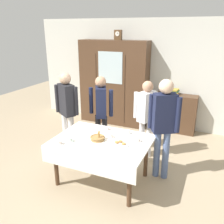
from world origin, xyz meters
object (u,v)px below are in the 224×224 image
Objects in this scene: tea_cup_mid_right at (70,140)px; tea_cup_back_edge at (137,140)px; pastry_plate at (120,144)px; tea_cup_near_left at (59,143)px; tea_cup_front_edge at (107,128)px; dining_table at (101,146)px; spoon_front_edge at (84,131)px; person_by_cabinet at (67,105)px; spoon_near_right at (131,138)px; spoon_far_right at (82,127)px; person_behind_table_left at (146,112)px; person_behind_table_right at (101,108)px; bookshelf_low at (173,113)px; bread_basket at (98,138)px; tea_cup_far_right at (111,136)px; book_stack at (175,92)px; person_beside_shelf at (164,120)px; mantel_clock at (118,35)px; tea_cup_near_right at (128,132)px; wall_cabinet at (114,83)px.

tea_cup_mid_right and tea_cup_back_edge have the same top height.
tea_cup_near_left is at bearing -157.04° from pastry_plate.
tea_cup_front_edge is at bearing 134.57° from pastry_plate.
spoon_front_edge reaches higher than dining_table.
person_by_cabinet is (-0.65, 0.46, 0.26)m from spoon_front_edge.
spoon_near_right is (-0.13, 0.07, -0.02)m from tea_cup_back_edge.
spoon_far_right is (-0.98, 0.09, 0.00)m from spoon_near_right.
person_behind_table_right is at bearing -168.25° from person_behind_table_left.
bookshelf_low reaches higher than bread_basket.
tea_cup_back_edge is at bearing 3.12° from tea_cup_far_right.
book_stack reaches higher than tea_cup_back_edge.
book_stack is 1.79× the size of tea_cup_near_left.
tea_cup_far_right is at bearing -108.60° from person_behind_table_left.
spoon_far_right is (-0.56, 0.37, 0.10)m from dining_table.
person_behind_table_left is (-0.13, 0.94, 0.15)m from tea_cup_back_edge.
dining_table is 12.96× the size of spoon_far_right.
spoon_far_right is at bearing -173.17° from person_beside_shelf.
tea_cup_near_left reaches higher than spoon_front_edge.
mantel_clock is 1.85× the size of tea_cup_far_right.
tea_cup_back_edge reaches higher than spoon_near_right.
person_behind_table_right is at bearing 81.15° from spoon_far_right.
tea_cup_near_left is at bearing -135.97° from tea_cup_near_right.
person_behind_table_right reaches higher than tea_cup_front_edge.
wall_cabinet is at bearing 109.16° from dining_table.
person_behind_table_right reaches higher than spoon_front_edge.
tea_cup_back_edge is at bearing -19.67° from tea_cup_front_edge.
bookshelf_low is 2.70m from spoon_front_edge.
tea_cup_far_right is at bearing -103.80° from bookshelf_low.
tea_cup_near_right is 0.76m from spoon_front_edge.
mantel_clock reaches higher than spoon_near_right.
mantel_clock reaches higher than person_behind_table_left.
tea_cup_mid_right is 0.18m from tea_cup_near_left.
tea_cup_back_edge is 1.00× the size of tea_cup_near_right.
tea_cup_front_edge is (-0.79, -2.21, -0.22)m from book_stack.
person_behind_table_right is at bearing -124.71° from bookshelf_low.
tea_cup_front_edge is 0.08× the size of person_by_cabinet.
tea_cup_near_right is (0.20, 0.26, 0.00)m from tea_cup_far_right.
pastry_plate reaches higher than spoon_near_right.
bookshelf_low reaches higher than dining_table.
tea_cup_front_edge and tea_cup_near_right have the same top height.
tea_cup_near_right is at bearing -100.36° from bookshelf_low.
mantel_clock is 0.22× the size of bookshelf_low.
dining_table is 11.86× the size of tea_cup_front_edge.
spoon_front_edge is (-0.36, 0.20, -0.03)m from bread_basket.
spoon_near_right is (0.09, 0.27, -0.01)m from pastry_plate.
bread_basket is (0.47, 0.37, 0.01)m from tea_cup_near_left.
pastry_plate is 2.35× the size of spoon_near_right.
bookshelf_low is 2.36m from tea_cup_front_edge.
pastry_plate is at bearing -50.08° from person_behind_table_right.
book_stack is at bearing 79.39° from person_behind_table_left.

